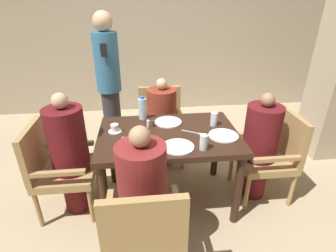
{
  "coord_description": "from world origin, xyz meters",
  "views": [
    {
      "loc": [
        -0.23,
        -2.01,
        1.81
      ],
      "look_at": [
        0.0,
        0.04,
        0.79
      ],
      "focal_mm": 28.0,
      "sensor_mm": 36.0,
      "label": 1
    }
  ],
  "objects_px": {
    "chair_near_corner": "(145,229)",
    "standing_host": "(109,81)",
    "chair_right_side": "(272,152)",
    "plate_main_left": "(223,136)",
    "diner_in_near_chair": "(143,201)",
    "plate_dessert_center": "(168,122)",
    "glass_tall_mid": "(214,119)",
    "water_bottle": "(143,108)",
    "diner_in_far_chair": "(162,122)",
    "glass_tall_near": "(204,142)",
    "bowl_small": "(124,148)",
    "chair_left_side": "(56,166)",
    "diner_in_left_chair": "(70,154)",
    "chair_far_side": "(161,122)",
    "diner_in_right_chair": "(259,146)",
    "teacup_with_saucer": "(115,129)",
    "plate_main_right": "(178,147)"
  },
  "relations": [
    {
      "from": "chair_far_side",
      "to": "glass_tall_near",
      "type": "xyz_separation_m",
      "value": [
        0.24,
        -1.09,
        0.33
      ]
    },
    {
      "from": "glass_tall_near",
      "to": "chair_right_side",
      "type": "bearing_deg",
      "value": 21.4
    },
    {
      "from": "plate_dessert_center",
      "to": "chair_far_side",
      "type": "bearing_deg",
      "value": 92.05
    },
    {
      "from": "water_bottle",
      "to": "diner_in_far_chair",
      "type": "bearing_deg",
      "value": 56.05
    },
    {
      "from": "chair_left_side",
      "to": "water_bottle",
      "type": "relative_size",
      "value": 3.78
    },
    {
      "from": "chair_left_side",
      "to": "plate_dessert_center",
      "type": "height_order",
      "value": "chair_left_side"
    },
    {
      "from": "bowl_small",
      "to": "water_bottle",
      "type": "bearing_deg",
      "value": 74.02
    },
    {
      "from": "diner_in_near_chair",
      "to": "water_bottle",
      "type": "bearing_deg",
      "value": 88.26
    },
    {
      "from": "diner_in_right_chair",
      "to": "glass_tall_near",
      "type": "bearing_deg",
      "value": -154.43
    },
    {
      "from": "plate_main_left",
      "to": "chair_right_side",
      "type": "bearing_deg",
      "value": 11.19
    },
    {
      "from": "bowl_small",
      "to": "glass_tall_mid",
      "type": "distance_m",
      "value": 0.88
    },
    {
      "from": "chair_near_corner",
      "to": "standing_host",
      "type": "relative_size",
      "value": 0.51
    },
    {
      "from": "diner_in_left_chair",
      "to": "plate_main_right",
      "type": "height_order",
      "value": "diner_in_left_chair"
    },
    {
      "from": "chair_left_side",
      "to": "diner_in_left_chair",
      "type": "height_order",
      "value": "diner_in_left_chair"
    },
    {
      "from": "bowl_small",
      "to": "teacup_with_saucer",
      "type": "bearing_deg",
      "value": 105.45
    },
    {
      "from": "diner_in_right_chair",
      "to": "glass_tall_mid",
      "type": "distance_m",
      "value": 0.51
    },
    {
      "from": "chair_far_side",
      "to": "chair_near_corner",
      "type": "bearing_deg",
      "value": -98.76
    },
    {
      "from": "diner_in_left_chair",
      "to": "diner_in_right_chair",
      "type": "relative_size",
      "value": 1.06
    },
    {
      "from": "chair_left_side",
      "to": "chair_near_corner",
      "type": "xyz_separation_m",
      "value": [
        0.75,
        -0.79,
        0.0
      ]
    },
    {
      "from": "standing_host",
      "to": "chair_right_side",
      "type": "bearing_deg",
      "value": -34.14
    },
    {
      "from": "plate_dessert_center",
      "to": "glass_tall_mid",
      "type": "relative_size",
      "value": 2.03
    },
    {
      "from": "chair_left_side",
      "to": "chair_far_side",
      "type": "height_order",
      "value": "same"
    },
    {
      "from": "standing_host",
      "to": "glass_tall_mid",
      "type": "distance_m",
      "value": 1.42
    },
    {
      "from": "chair_left_side",
      "to": "plate_dessert_center",
      "type": "distance_m",
      "value": 1.08
    },
    {
      "from": "diner_in_right_chair",
      "to": "teacup_with_saucer",
      "type": "relative_size",
      "value": 9.05
    },
    {
      "from": "water_bottle",
      "to": "glass_tall_near",
      "type": "height_order",
      "value": "water_bottle"
    },
    {
      "from": "diner_in_right_chair",
      "to": "diner_in_far_chair",
      "type": "bearing_deg",
      "value": 142.68
    },
    {
      "from": "diner_in_right_chair",
      "to": "plate_dessert_center",
      "type": "distance_m",
      "value": 0.89
    },
    {
      "from": "diner_in_left_chair",
      "to": "glass_tall_mid",
      "type": "height_order",
      "value": "diner_in_left_chair"
    },
    {
      "from": "plate_main_left",
      "to": "diner_in_near_chair",
      "type": "bearing_deg",
      "value": -142.06
    },
    {
      "from": "diner_in_far_chair",
      "to": "plate_dessert_center",
      "type": "bearing_deg",
      "value": -87.31
    },
    {
      "from": "chair_right_side",
      "to": "teacup_with_saucer",
      "type": "xyz_separation_m",
      "value": [
        -1.46,
        0.08,
        0.3
      ]
    },
    {
      "from": "plate_main_right",
      "to": "glass_tall_mid",
      "type": "xyz_separation_m",
      "value": [
        0.38,
        0.36,
        0.06
      ]
    },
    {
      "from": "bowl_small",
      "to": "glass_tall_near",
      "type": "height_order",
      "value": "glass_tall_near"
    },
    {
      "from": "chair_far_side",
      "to": "teacup_with_saucer",
      "type": "bearing_deg",
      "value": -123.2
    },
    {
      "from": "chair_left_side",
      "to": "diner_in_left_chair",
      "type": "xyz_separation_m",
      "value": [
        0.14,
        0.0,
        0.11
      ]
    },
    {
      "from": "chair_far_side",
      "to": "glass_tall_mid",
      "type": "height_order",
      "value": "glass_tall_mid"
    },
    {
      "from": "chair_near_corner",
      "to": "diner_in_near_chair",
      "type": "height_order",
      "value": "diner_in_near_chair"
    },
    {
      "from": "diner_in_far_chair",
      "to": "standing_host",
      "type": "distance_m",
      "value": 0.82
    },
    {
      "from": "chair_right_side",
      "to": "plate_main_left",
      "type": "relative_size",
      "value": 3.37
    },
    {
      "from": "chair_near_corner",
      "to": "plate_main_left",
      "type": "bearing_deg",
      "value": 44.23
    },
    {
      "from": "glass_tall_mid",
      "to": "standing_host",
      "type": "bearing_deg",
      "value": 136.61
    },
    {
      "from": "chair_left_side",
      "to": "chair_near_corner",
      "type": "height_order",
      "value": "same"
    },
    {
      "from": "glass_tall_mid",
      "to": "diner_in_right_chair",
      "type": "bearing_deg",
      "value": -14.31
    },
    {
      "from": "diner_in_near_chair",
      "to": "glass_tall_near",
      "type": "xyz_separation_m",
      "value": [
        0.49,
        0.36,
        0.22
      ]
    },
    {
      "from": "plate_dessert_center",
      "to": "diner_in_far_chair",
      "type": "bearing_deg",
      "value": 92.69
    },
    {
      "from": "diner_in_near_chair",
      "to": "plate_main_right",
      "type": "relative_size",
      "value": 4.48
    },
    {
      "from": "chair_near_corner",
      "to": "standing_host",
      "type": "xyz_separation_m",
      "value": [
        -0.35,
        1.87,
        0.43
      ]
    },
    {
      "from": "diner_in_right_chair",
      "to": "chair_right_side",
      "type": "bearing_deg",
      "value": -0.0
    },
    {
      "from": "chair_right_side",
      "to": "water_bottle",
      "type": "xyz_separation_m",
      "value": [
        -1.21,
        0.34,
        0.37
      ]
    }
  ]
}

